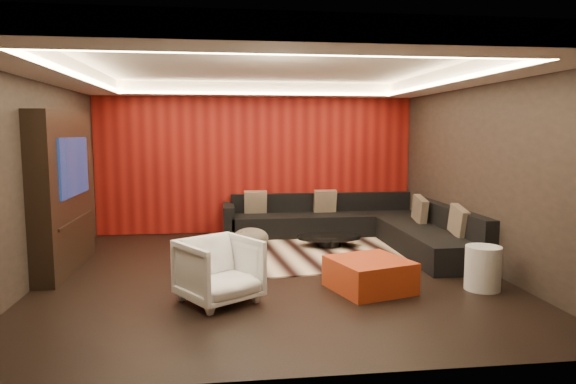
{
  "coord_description": "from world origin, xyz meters",
  "views": [
    {
      "loc": [
        -0.64,
        -6.8,
        1.93
      ],
      "look_at": [
        0.3,
        0.6,
        1.05
      ],
      "focal_mm": 32.0,
      "sensor_mm": 36.0,
      "label": 1
    }
  ],
  "objects": [
    {
      "name": "floor",
      "position": [
        0.0,
        0.0,
        -0.01
      ],
      "size": [
        6.0,
        6.0,
        0.02
      ],
      "primitive_type": "cube",
      "color": "black",
      "rests_on": "ground"
    },
    {
      "name": "ceiling",
      "position": [
        0.0,
        0.0,
        2.81
      ],
      "size": [
        6.0,
        6.0,
        0.02
      ],
      "primitive_type": "cube",
      "color": "silver",
      "rests_on": "ground"
    },
    {
      "name": "wall_back",
      "position": [
        0.0,
        3.01,
        1.4
      ],
      "size": [
        6.0,
        0.02,
        2.8
      ],
      "primitive_type": "cube",
      "color": "black",
      "rests_on": "ground"
    },
    {
      "name": "wall_left",
      "position": [
        -3.01,
        0.0,
        1.4
      ],
      "size": [
        0.02,
        6.0,
        2.8
      ],
      "primitive_type": "cube",
      "color": "black",
      "rests_on": "ground"
    },
    {
      "name": "wall_right",
      "position": [
        3.01,
        0.0,
        1.4
      ],
      "size": [
        0.02,
        6.0,
        2.8
      ],
      "primitive_type": "cube",
      "color": "black",
      "rests_on": "ground"
    },
    {
      "name": "red_feature_wall",
      "position": [
        0.0,
        2.97,
        1.4
      ],
      "size": [
        5.98,
        0.05,
        2.78
      ],
      "primitive_type": "cube",
      "color": "#6B0C0A",
      "rests_on": "ground"
    },
    {
      "name": "soffit_back",
      "position": [
        0.0,
        2.7,
        2.69
      ],
      "size": [
        6.0,
        0.6,
        0.22
      ],
      "primitive_type": "cube",
      "color": "silver",
      "rests_on": "ground"
    },
    {
      "name": "soffit_front",
      "position": [
        0.0,
        -2.7,
        2.69
      ],
      "size": [
        6.0,
        0.6,
        0.22
      ],
      "primitive_type": "cube",
      "color": "silver",
      "rests_on": "ground"
    },
    {
      "name": "soffit_left",
      "position": [
        -2.7,
        0.0,
        2.69
      ],
      "size": [
        0.6,
        4.8,
        0.22
      ],
      "primitive_type": "cube",
      "color": "silver",
      "rests_on": "ground"
    },
    {
      "name": "soffit_right",
      "position": [
        2.7,
        0.0,
        2.69
      ],
      "size": [
        0.6,
        4.8,
        0.22
      ],
      "primitive_type": "cube",
      "color": "silver",
      "rests_on": "ground"
    },
    {
      "name": "cove_back",
      "position": [
        0.0,
        2.36,
        2.6
      ],
      "size": [
        4.8,
        0.08,
        0.04
      ],
      "primitive_type": "cube",
      "color": "#FFD899",
      "rests_on": "ground"
    },
    {
      "name": "cove_front",
      "position": [
        0.0,
        -2.36,
        2.6
      ],
      "size": [
        4.8,
        0.08,
        0.04
      ],
      "primitive_type": "cube",
      "color": "#FFD899",
      "rests_on": "ground"
    },
    {
      "name": "cove_left",
      "position": [
        -2.36,
        0.0,
        2.6
      ],
      "size": [
        0.08,
        4.8,
        0.04
      ],
      "primitive_type": "cube",
      "color": "#FFD899",
      "rests_on": "ground"
    },
    {
      "name": "cove_right",
      "position": [
        2.36,
        0.0,
        2.6
      ],
      "size": [
        0.08,
        4.8,
        0.04
      ],
      "primitive_type": "cube",
      "color": "#FFD899",
      "rests_on": "ground"
    },
    {
      "name": "tv_surround",
      "position": [
        -2.85,
        0.6,
        1.1
      ],
      "size": [
        0.3,
        2.0,
        2.2
      ],
      "primitive_type": "cube",
      "color": "black",
      "rests_on": "ground"
    },
    {
      "name": "tv_screen",
      "position": [
        -2.69,
        0.6,
        1.45
      ],
      "size": [
        0.04,
        1.3,
        0.8
      ],
      "primitive_type": "cube",
      "color": "black",
      "rests_on": "ground"
    },
    {
      "name": "tv_shelf",
      "position": [
        -2.69,
        0.6,
        0.7
      ],
      "size": [
        0.04,
        1.6,
        0.04
      ],
      "primitive_type": "cube",
      "color": "black",
      "rests_on": "ground"
    },
    {
      "name": "rug",
      "position": [
        1.2,
        1.41,
        0.01
      ],
      "size": [
        4.31,
        3.43,
        0.02
      ],
      "primitive_type": "cube",
      "rotation": [
        0.0,
        0.0,
        0.11
      ],
      "color": "beige",
      "rests_on": "floor"
    },
    {
      "name": "coffee_table",
      "position": [
        1.11,
        1.5,
        0.11
      ],
      "size": [
        1.13,
        1.13,
        0.18
      ],
      "primitive_type": "cylinder",
      "rotation": [
        0.0,
        0.0,
        -0.05
      ],
      "color": "black",
      "rests_on": "rug"
    },
    {
      "name": "drum_stool",
      "position": [
        -0.36,
        0.16,
        0.2
      ],
      "size": [
        0.37,
        0.37,
        0.37
      ],
      "primitive_type": "cylinder",
      "rotation": [
        0.0,
        0.0,
        -0.22
      ],
      "color": "black",
      "rests_on": "rug"
    },
    {
      "name": "striped_pouf",
      "position": [
        -0.2,
        1.54,
        0.18
      ],
      "size": [
        0.63,
        0.63,
        0.33
      ],
      "primitive_type": "ellipsoid",
      "rotation": [
        0.0,
        0.0,
        0.05
      ],
      "color": "#B4A78C",
      "rests_on": "rug"
    },
    {
      "name": "white_side_table",
      "position": [
        2.5,
        -1.03,
        0.27
      ],
      "size": [
        0.5,
        0.5,
        0.54
      ],
      "primitive_type": "cylinder",
      "rotation": [
        0.0,
        0.0,
        -0.19
      ],
      "color": "silver",
      "rests_on": "floor"
    },
    {
      "name": "orange_ottoman",
      "position": [
        1.12,
        -0.87,
        0.19
      ],
      "size": [
        1.08,
        1.08,
        0.38
      ],
      "primitive_type": "cube",
      "rotation": [
        0.0,
        0.0,
        0.3
      ],
      "color": "#9E4114",
      "rests_on": "floor"
    },
    {
      "name": "armchair",
      "position": [
        -0.7,
        -1.09,
        0.37
      ],
      "size": [
        1.1,
        1.1,
        0.73
      ],
      "primitive_type": "imported",
      "rotation": [
        0.0,
        0.0,
        0.58
      ],
      "color": "white",
      "rests_on": "floor"
    },
    {
      "name": "sectional_sofa",
      "position": [
        1.73,
        1.86,
        0.26
      ],
      "size": [
        3.65,
        3.5,
        0.75
      ],
      "color": "black",
      "rests_on": "floor"
    },
    {
      "name": "throw_pillows",
      "position": [
        1.67,
        1.76,
        0.62
      ],
      "size": [
        3.1,
        2.82,
        0.5
      ],
      "color": "#C8B192",
      "rests_on": "sectional_sofa"
    }
  ]
}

